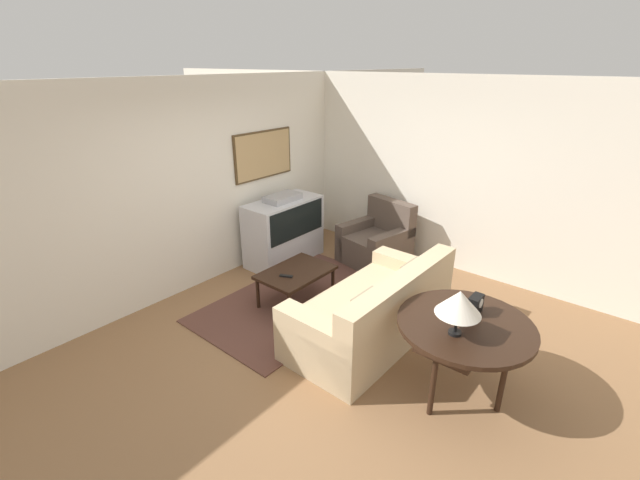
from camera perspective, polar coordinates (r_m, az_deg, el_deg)
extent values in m
plane|color=#8E6642|center=(4.90, 0.29, -12.84)|extent=(12.00, 12.00, 0.00)
cube|color=silver|center=(5.78, -16.30, 6.81)|extent=(12.00, 0.06, 2.70)
cube|color=#4C381E|center=(6.40, -7.55, 11.21)|extent=(1.09, 0.03, 0.69)
cube|color=tan|center=(6.39, -7.44, 11.19)|extent=(1.04, 0.01, 0.64)
cube|color=silver|center=(6.42, 15.61, 8.42)|extent=(0.06, 12.00, 2.70)
cube|color=brown|center=(5.57, -3.19, -7.99)|extent=(2.54, 1.52, 0.01)
cube|color=silver|center=(6.57, -4.77, -0.96)|extent=(1.20, 0.56, 0.43)
cube|color=silver|center=(6.39, -4.91, 2.99)|extent=(1.20, 0.56, 0.53)
cube|color=black|center=(6.20, -3.02, 2.42)|extent=(1.08, 0.01, 0.47)
cube|color=#9E9EA3|center=(6.29, -5.00, 5.65)|extent=(0.54, 0.31, 0.09)
cube|color=#CCB289|center=(4.83, 6.59, -10.18)|extent=(1.99, 0.99, 0.47)
cube|color=#CCB289|center=(4.44, 10.88, -7.05)|extent=(1.98, 0.24, 0.40)
cube|color=#CCB289|center=(5.44, 11.82, -5.51)|extent=(0.25, 0.97, 0.63)
cube|color=#CCB289|center=(4.21, -0.26, -14.26)|extent=(0.25, 0.97, 0.63)
cube|color=gray|center=(4.86, 12.17, -4.83)|extent=(0.36, 0.12, 0.34)
cube|color=gray|center=(4.19, 6.15, -9.24)|extent=(0.36, 0.12, 0.34)
cube|color=brown|center=(6.53, 7.24, -1.14)|extent=(1.00, 0.98, 0.45)
cube|color=brown|center=(6.59, 9.48, 3.31)|extent=(0.33, 0.86, 0.48)
cube|color=brown|center=(6.72, 5.18, 0.31)|extent=(0.87, 0.32, 0.59)
cube|color=brown|center=(6.29, 9.50, -1.52)|extent=(0.87, 0.32, 0.59)
cube|color=black|center=(5.33, -3.24, -4.32)|extent=(0.91, 0.63, 0.04)
cylinder|color=black|center=(5.02, -4.11, -9.12)|extent=(0.04, 0.04, 0.41)
cylinder|color=black|center=(5.55, 1.72, -5.72)|extent=(0.04, 0.04, 0.41)
cylinder|color=black|center=(5.36, -8.28, -7.11)|extent=(0.04, 0.04, 0.41)
cylinder|color=black|center=(5.86, -2.40, -4.12)|extent=(0.04, 0.04, 0.41)
cylinder|color=black|center=(4.01, 18.83, -10.68)|extent=(1.18, 1.18, 0.04)
cube|color=black|center=(4.04, 18.72, -11.41)|extent=(1.01, 0.47, 0.08)
cylinder|color=black|center=(3.93, 14.87, -17.75)|extent=(0.05, 0.05, 0.71)
cylinder|color=black|center=(4.56, 19.54, -12.03)|extent=(0.05, 0.05, 0.71)
cylinder|color=black|center=(4.14, 23.25, -16.61)|extent=(0.05, 0.05, 0.71)
cylinder|color=black|center=(3.82, 17.53, -11.69)|extent=(0.11, 0.11, 0.02)
cylinder|color=black|center=(3.72, 17.86, -9.36)|extent=(0.02, 0.02, 0.34)
cone|color=silver|center=(3.67, 18.06, -7.92)|extent=(0.37, 0.37, 0.21)
cube|color=black|center=(4.12, 20.00, -8.09)|extent=(0.17, 0.09, 0.17)
cylinder|color=white|center=(4.10, 20.69, -7.92)|extent=(0.09, 0.01, 0.09)
cube|color=black|center=(5.18, -4.54, -4.81)|extent=(0.11, 0.16, 0.02)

